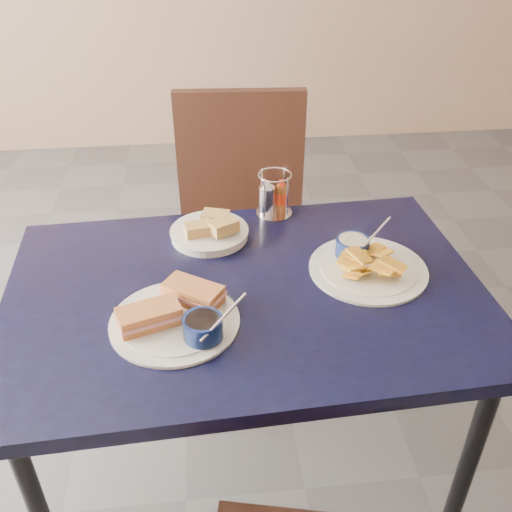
{
  "coord_description": "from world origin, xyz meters",
  "views": [
    {
      "loc": [
        -0.27,
        -1.37,
        1.62
      ],
      "look_at": [
        -0.14,
        -0.19,
        0.82
      ],
      "focal_mm": 40.0,
      "sensor_mm": 36.0,
      "label": 1
    }
  ],
  "objects": [
    {
      "name": "bread_basket",
      "position": [
        -0.25,
        0.02,
        0.77
      ],
      "size": [
        0.22,
        0.22,
        0.07
      ],
      "color": "white",
      "rests_on": "dining_table"
    },
    {
      "name": "ground",
      "position": [
        0.0,
        0.0,
        0.0
      ],
      "size": [
        6.0,
        6.0,
        0.0
      ],
      "primitive_type": "plane",
      "color": "#4A4B4F",
      "rests_on": "ground"
    },
    {
      "name": "dining_table",
      "position": [
        -0.17,
        -0.23,
        0.68
      ],
      "size": [
        1.23,
        0.85,
        0.75
      ],
      "color": "black",
      "rests_on": "ground"
    },
    {
      "name": "condiment_caddy",
      "position": [
        -0.06,
        0.14,
        0.81
      ],
      "size": [
        0.11,
        0.11,
        0.14
      ],
      "color": "silver",
      "rests_on": "dining_table"
    },
    {
      "name": "chair_far",
      "position": [
        -0.13,
        0.47,
        0.57
      ],
      "size": [
        0.5,
        0.48,
        0.99
      ],
      "color": "black",
      "rests_on": "ground"
    },
    {
      "name": "sandwich_plate",
      "position": [
        -0.34,
        -0.34,
        0.77
      ],
      "size": [
        0.32,
        0.3,
        0.12
      ],
      "color": "white",
      "rests_on": "dining_table"
    },
    {
      "name": "plantain_plate",
      "position": [
        0.14,
        -0.17,
        0.77
      ],
      "size": [
        0.31,
        0.31,
        0.12
      ],
      "color": "white",
      "rests_on": "dining_table"
    }
  ]
}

